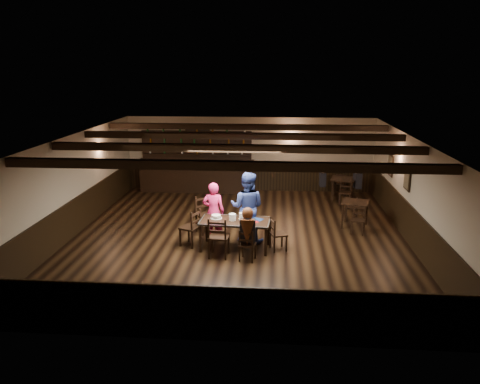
# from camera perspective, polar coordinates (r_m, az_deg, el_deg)

# --- Properties ---
(ground) EXTENTS (10.00, 10.00, 0.00)m
(ground) POSITION_cam_1_polar(r_m,az_deg,el_deg) (12.74, -0.19, -5.46)
(ground) COLOR black
(ground) RESTS_ON ground
(room_shell) EXTENTS (9.02, 10.02, 2.71)m
(room_shell) POSITION_cam_1_polar(r_m,az_deg,el_deg) (12.27, -0.14, 2.25)
(room_shell) COLOR beige
(room_shell) RESTS_ON ground
(dining_table) EXTENTS (1.79, 0.98, 0.75)m
(dining_table) POSITION_cam_1_polar(r_m,az_deg,el_deg) (11.72, -0.61, -3.78)
(dining_table) COLOR black
(dining_table) RESTS_ON ground
(chair_near_left) EXTENTS (0.51, 0.49, 1.01)m
(chair_near_left) POSITION_cam_1_polar(r_m,az_deg,el_deg) (11.19, -2.70, -5.23)
(chair_near_left) COLOR black
(chair_near_left) RESTS_ON ground
(chair_near_right) EXTENTS (0.43, 0.41, 0.79)m
(chair_near_right) POSITION_cam_1_polar(r_m,az_deg,el_deg) (11.04, 0.83, -6.24)
(chair_near_right) COLOR black
(chair_near_right) RESTS_ON ground
(chair_end_left) EXTENTS (0.57, 0.59, 0.97)m
(chair_end_left) POSITION_cam_1_polar(r_m,az_deg,el_deg) (11.99, -5.78, -4.01)
(chair_end_left) COLOR black
(chair_end_left) RESTS_ON ground
(chair_end_right) EXTENTS (0.48, 0.49, 0.84)m
(chair_end_right) POSITION_cam_1_polar(r_m,az_deg,el_deg) (11.72, 4.37, -4.83)
(chair_end_right) COLOR black
(chair_end_right) RESTS_ON ground
(chair_far_pushed) EXTENTS (0.65, 0.64, 1.02)m
(chair_far_pushed) POSITION_cam_1_polar(r_m,az_deg,el_deg) (12.99, -4.38, -2.33)
(chair_far_pushed) COLOR black
(chair_far_pushed) RESTS_ON ground
(woman_pink) EXTENTS (0.58, 0.39, 1.58)m
(woman_pink) POSITION_cam_1_polar(r_m,az_deg,el_deg) (12.27, -3.25, -2.41)
(woman_pink) COLOR #F61F60
(woman_pink) RESTS_ON ground
(man_blue) EXTENTS (1.02, 0.86, 1.86)m
(man_blue) POSITION_cam_1_polar(r_m,az_deg,el_deg) (12.15, 0.88, -1.86)
(man_blue) COLOR navy
(man_blue) RESTS_ON ground
(seated_person) EXTENTS (0.36, 0.54, 0.88)m
(seated_person) POSITION_cam_1_polar(r_m,az_deg,el_deg) (10.94, 0.93, -4.20)
(seated_person) COLOR black
(seated_person) RESTS_ON ground
(cake) EXTENTS (0.30, 0.30, 0.09)m
(cake) POSITION_cam_1_polar(r_m,az_deg,el_deg) (11.84, -2.92, -3.04)
(cake) COLOR white
(cake) RESTS_ON dining_table
(plate_stack_a) EXTENTS (0.18, 0.18, 0.17)m
(plate_stack_a) POSITION_cam_1_polar(r_m,az_deg,el_deg) (11.68, -0.93, -3.06)
(plate_stack_a) COLOR white
(plate_stack_a) RESTS_ON dining_table
(plate_stack_b) EXTENTS (0.15, 0.15, 0.18)m
(plate_stack_b) POSITION_cam_1_polar(r_m,az_deg,el_deg) (11.73, 0.24, -2.96)
(plate_stack_b) COLOR white
(plate_stack_b) RESTS_ON dining_table
(tea_light) EXTENTS (0.05, 0.05, 0.06)m
(tea_light) POSITION_cam_1_polar(r_m,az_deg,el_deg) (11.74, -0.07, -3.27)
(tea_light) COLOR #A5A8AD
(tea_light) RESTS_ON dining_table
(salt_shaker) EXTENTS (0.03, 0.03, 0.08)m
(salt_shaker) POSITION_cam_1_polar(r_m,az_deg,el_deg) (11.59, 1.30, -3.42)
(salt_shaker) COLOR silver
(salt_shaker) RESTS_ON dining_table
(pepper_shaker) EXTENTS (0.04, 0.04, 0.09)m
(pepper_shaker) POSITION_cam_1_polar(r_m,az_deg,el_deg) (11.55, 1.23, -3.48)
(pepper_shaker) COLOR #A5A8AD
(pepper_shaker) RESTS_ON dining_table
(drink_glass) EXTENTS (0.07, 0.07, 0.11)m
(drink_glass) POSITION_cam_1_polar(r_m,az_deg,el_deg) (11.76, 1.10, -3.07)
(drink_glass) COLOR silver
(drink_glass) RESTS_ON dining_table
(menu_red) EXTENTS (0.29, 0.22, 0.00)m
(menu_red) POSITION_cam_1_polar(r_m,az_deg,el_deg) (11.59, 1.58, -3.63)
(menu_red) COLOR maroon
(menu_red) RESTS_ON dining_table
(menu_blue) EXTENTS (0.39, 0.36, 0.00)m
(menu_blue) POSITION_cam_1_polar(r_m,az_deg,el_deg) (11.79, 2.01, -3.32)
(menu_blue) COLOR navy
(menu_blue) RESTS_ON dining_table
(bar_counter) EXTENTS (4.24, 0.70, 2.20)m
(bar_counter) POSITION_cam_1_polar(r_m,az_deg,el_deg) (17.27, -5.37, 2.50)
(bar_counter) COLOR black
(bar_counter) RESTS_ON ground
(back_table_a) EXTENTS (0.91, 0.91, 0.75)m
(back_table_a) POSITION_cam_1_polar(r_m,az_deg,el_deg) (13.73, 13.87, -1.57)
(back_table_a) COLOR black
(back_table_a) RESTS_ON ground
(back_table_b) EXTENTS (0.92, 0.92, 0.75)m
(back_table_b) POSITION_cam_1_polar(r_m,az_deg,el_deg) (16.45, 12.43, 1.29)
(back_table_b) COLOR black
(back_table_b) RESTS_ON ground
(bg_patron_left) EXTENTS (0.21, 0.33, 0.67)m
(bg_patron_left) POSITION_cam_1_polar(r_m,az_deg,el_deg) (16.31, 10.04, 1.85)
(bg_patron_left) COLOR black
(bg_patron_left) RESTS_ON ground
(bg_patron_right) EXTENTS (0.26, 0.39, 0.75)m
(bg_patron_right) POSITION_cam_1_polar(r_m,az_deg,el_deg) (16.31, 14.15, 1.76)
(bg_patron_right) COLOR black
(bg_patron_right) RESTS_ON ground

